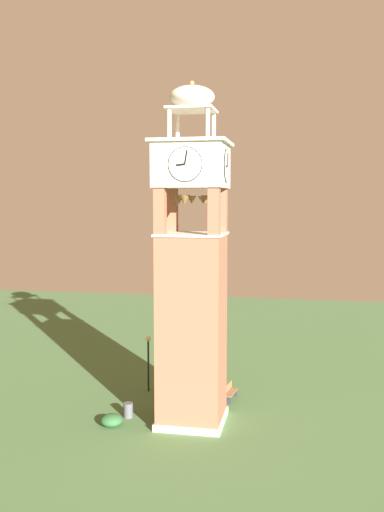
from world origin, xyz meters
TOP-DOWN VIEW (x-y plane):
  - ground at (0.00, 0.00)m, footprint 80.00×80.00m
  - clock_tower at (0.00, -0.00)m, footprint 3.89×3.89m
  - park_bench at (-1.57, -3.80)m, footprint 0.68×1.65m
  - lamp_post at (3.61, -4.42)m, footprint 0.36×0.36m
  - trash_bin at (3.55, 0.02)m, footprint 0.52×0.52m
  - shrub_near_entry at (4.04, 1.41)m, footprint 1.16×1.16m

SIDE VIEW (x-z plane):
  - ground at x=0.00m, z-range 0.00..0.00m
  - shrub_near_entry at x=4.04m, z-range 0.00..0.65m
  - trash_bin at x=3.55m, z-range 0.00..0.80m
  - park_bench at x=-1.57m, z-range 0.01..0.96m
  - lamp_post at x=3.61m, z-range 0.71..4.23m
  - clock_tower at x=0.00m, z-range -1.58..16.29m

